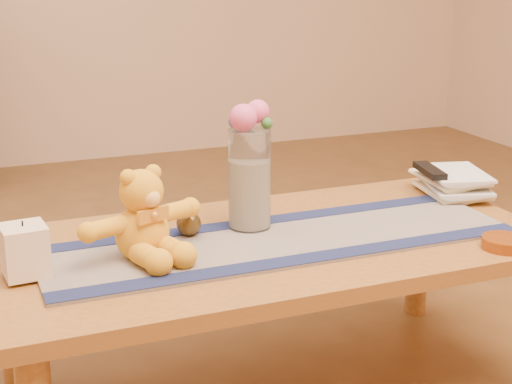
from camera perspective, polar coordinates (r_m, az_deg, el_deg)
name	(u,v)px	position (r m, az deg, el deg)	size (l,w,h in m)	color
coffee_table_top	(274,246)	(1.99, 1.34, -3.98)	(1.40, 0.70, 0.04)	brown
table_leg_bl	(11,321)	(2.20, -17.53, -9.00)	(0.07, 0.07, 0.41)	brown
table_leg_br	(418,255)	(2.60, 11.83, -4.54)	(0.07, 0.07, 0.41)	brown
persian_runner	(281,240)	(1.96, 1.82, -3.58)	(1.20, 0.35, 0.01)	#1F1946
runner_border_near	(305,259)	(1.83, 3.66, -4.90)	(1.20, 0.06, 0.00)	#161E44
runner_border_far	(259,221)	(2.08, 0.22, -2.16)	(1.20, 0.06, 0.00)	#161E44
teddy_bear	(141,214)	(1.84, -8.42, -1.63)	(0.30, 0.25, 0.21)	gold
pillar_candle	(25,250)	(1.80, -16.62, -4.14)	(0.10, 0.10, 0.12)	beige
candle_wick	(22,223)	(1.77, -16.79, -2.22)	(0.00, 0.00, 0.01)	black
glass_vase	(249,179)	(2.00, -0.49, 0.95)	(0.11, 0.11, 0.26)	silver
potpourri_fill	(249,194)	(2.01, -0.48, -0.12)	(0.09, 0.09, 0.18)	beige
rose_left	(243,118)	(1.95, -0.94, 5.48)	(0.07, 0.07, 0.07)	#E35086
rose_right	(258,111)	(1.98, 0.12, 5.95)	(0.06, 0.06, 0.06)	#E35086
blue_flower_back	(248,116)	(2.00, -0.60, 5.59)	(0.04, 0.04, 0.04)	#455896
blue_flower_side	(235,122)	(1.97, -1.53, 5.19)	(0.04, 0.04, 0.04)	#455896
leaf_sprig	(267,123)	(1.96, 0.81, 5.07)	(0.03, 0.03, 0.03)	#33662D
bronze_ball	(189,223)	(1.98, -4.97, -2.32)	(0.06, 0.06, 0.06)	#4B3719
book_bottom	(427,194)	(2.37, 12.44, -0.11)	(0.17, 0.22, 0.02)	#F4E7BC
book_lower	(429,188)	(2.37, 12.62, 0.31)	(0.16, 0.22, 0.02)	#F4E7BC
book_upper	(425,181)	(2.36, 12.34, 0.78)	(0.17, 0.22, 0.02)	#F4E7BC
book_top	(430,175)	(2.36, 12.64, 1.20)	(0.16, 0.22, 0.02)	#F4E7BC
tv_remote	(430,170)	(2.34, 12.65, 1.56)	(0.04, 0.16, 0.02)	black
amber_dish	(504,243)	(2.01, 17.78, -3.58)	(0.11, 0.11, 0.03)	#BF5914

